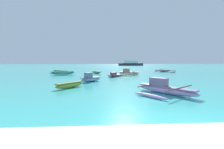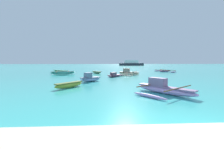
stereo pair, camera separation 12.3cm
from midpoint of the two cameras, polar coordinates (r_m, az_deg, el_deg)
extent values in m
plane|color=#38ADA8|center=(4.87, 34.28, -21.07)|extent=(240.00, 240.00, 0.00)
ellipsoid|color=#75A56E|center=(25.95, -6.05, 0.83)|extent=(1.86, 2.11, 0.40)
cube|color=#4D6749|center=(25.94, -6.05, 1.18)|extent=(1.73, 1.95, 0.08)
ellipsoid|color=beige|center=(22.95, 6.29, 0.41)|extent=(3.20, 2.08, 0.49)
cube|color=gray|center=(22.93, 6.30, 0.92)|extent=(2.95, 1.94, 0.08)
cube|color=gray|center=(23.03, 5.35, 1.72)|extent=(1.08, 0.94, 0.54)
cylinder|color=brown|center=(22.73, 8.05, 1.01)|extent=(1.66, 3.23, 0.07)
cylinder|color=brown|center=(23.15, 4.59, 1.12)|extent=(1.66, 3.23, 0.07)
ellipsoid|color=beige|center=(24.67, 7.51, 0.37)|extent=(2.13, 1.20, 0.20)
ellipsoid|color=beige|center=(21.26, 4.88, -0.34)|extent=(2.13, 1.20, 0.20)
ellipsoid|color=#A4B139|center=(12.30, -16.09, -3.89)|extent=(1.99, 2.34, 0.43)
cube|color=olive|center=(12.27, -16.11, -3.09)|extent=(1.84, 2.16, 0.08)
ellipsoid|color=#48B2A1|center=(25.37, -18.43, 0.60)|extent=(3.88, 1.40, 0.47)
cube|color=#346E65|center=(25.36, -18.44, 1.04)|extent=(3.58, 1.31, 0.08)
cylinder|color=brown|center=(25.34, -16.48, 1.22)|extent=(0.98, 3.95, 0.07)
cylinder|color=brown|center=(25.40, -20.40, 1.12)|extent=(0.98, 3.95, 0.07)
ellipsoid|color=#48B2A1|center=(27.40, -18.27, 0.62)|extent=(2.40, 0.74, 0.20)
ellipsoid|color=#48B2A1|center=(23.37, -18.59, -0.10)|extent=(2.40, 0.74, 0.20)
ellipsoid|color=#AB68A3|center=(31.77, 19.22, 1.28)|extent=(2.84, 1.56, 0.33)
cube|color=#6B4666|center=(31.76, 19.23, 1.51)|extent=(2.62, 1.46, 0.08)
cylinder|color=brown|center=(32.22, 20.04, 1.64)|extent=(1.71, 3.90, 0.07)
cylinder|color=brown|center=(31.30, 18.40, 1.59)|extent=(1.71, 3.90, 0.07)
ellipsoid|color=#AB68A3|center=(33.28, 16.64, 1.39)|extent=(1.67, 0.86, 0.20)
ellipsoid|color=#AB68A3|center=(30.34, 22.05, 0.91)|extent=(1.67, 0.86, 0.20)
ellipsoid|color=#CE9BE1|center=(10.27, 19.39, -5.59)|extent=(2.96, 3.66, 0.47)
cube|color=slate|center=(10.24, 19.42, -4.52)|extent=(2.75, 3.38, 0.08)
cube|color=slate|center=(10.46, 17.02, -2.60)|extent=(1.10, 1.23, 0.52)
cylinder|color=brown|center=(9.80, 24.14, -4.73)|extent=(2.65, 2.02, 0.07)
cylinder|color=brown|center=(10.72, 15.12, -3.66)|extent=(2.65, 2.02, 0.07)
ellipsoid|color=#CE9BE1|center=(11.71, 23.42, -5.11)|extent=(1.53, 1.94, 0.20)
ellipsoid|color=#CE9BE1|center=(8.95, 14.02, -7.88)|extent=(1.53, 1.94, 0.20)
ellipsoid|color=#9FB2E3|center=(15.64, -8.32, -1.84)|extent=(2.28, 1.94, 0.45)
cube|color=slate|center=(15.62, -8.33, -1.17)|extent=(2.12, 1.81, 0.08)
cube|color=slate|center=(15.45, -9.23, -0.18)|extent=(0.91, 0.93, 0.49)
ellipsoid|color=#42B06D|center=(29.75, -19.30, 1.13)|extent=(3.48, 3.23, 0.42)
cube|color=#316E48|center=(29.74, -19.31, 1.46)|extent=(3.22, 2.99, 0.08)
ellipsoid|color=#9C5D7B|center=(20.28, 0.99, -0.44)|extent=(2.33, 2.26, 0.29)
cube|color=#624050|center=(20.28, 0.99, -0.14)|extent=(2.16, 2.10, 0.08)
cube|color=#624050|center=(20.02, 0.38, 0.37)|extent=(0.91, 0.91, 0.32)
cube|color=#2D333D|center=(76.29, 7.07, 3.87)|extent=(12.17, 2.68, 1.22)
cube|color=white|center=(76.28, 7.08, 4.87)|extent=(6.70, 2.28, 1.46)
camera|label=1|loc=(0.06, -90.17, -0.01)|focal=24.00mm
camera|label=2|loc=(0.06, 89.83, 0.01)|focal=24.00mm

